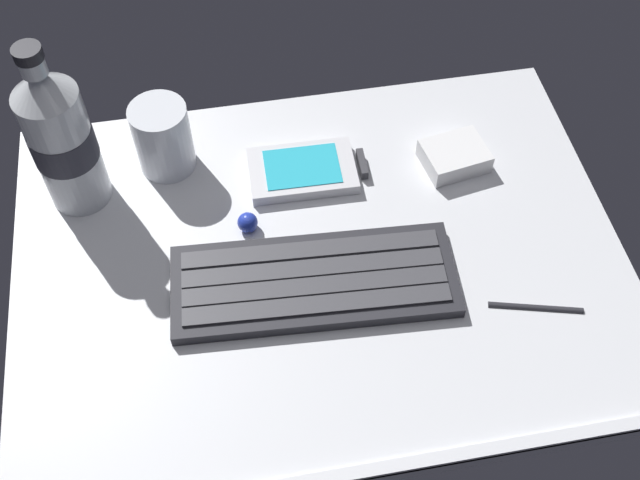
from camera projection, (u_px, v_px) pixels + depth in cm
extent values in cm
cube|color=silver|center=(320.00, 262.00, 82.44)|extent=(64.00, 48.00, 2.00)
cube|color=silver|center=(367.00, 470.00, 67.86)|extent=(64.00, 1.20, 0.80)
cube|color=#232328|center=(314.00, 281.00, 78.98)|extent=(29.65, 12.84, 1.40)
cube|color=#3D3D42|center=(311.00, 250.00, 80.20)|extent=(26.75, 3.71, 0.30)
cube|color=#3D3D42|center=(313.00, 268.00, 78.93)|extent=(26.75, 3.71, 0.30)
cube|color=#3D3D42|center=(315.00, 286.00, 77.65)|extent=(26.75, 3.71, 0.30)
cube|color=#3D3D42|center=(318.00, 305.00, 76.38)|extent=(26.75, 3.71, 0.30)
cube|color=silver|center=(307.00, 170.00, 87.72)|extent=(12.19, 7.90, 1.40)
cube|color=#2DB7D1|center=(306.00, 166.00, 87.11)|extent=(8.55, 6.14, 0.10)
cube|color=#333338|center=(362.00, 164.00, 88.28)|extent=(0.90, 3.82, 1.12)
cylinder|color=silver|center=(163.00, 138.00, 85.81)|extent=(6.40, 6.40, 8.50)
cylinder|color=red|center=(164.00, 144.00, 86.61)|extent=(5.50, 5.50, 6.12)
cylinder|color=silver|center=(65.00, 148.00, 80.52)|extent=(6.60, 6.60, 15.00)
cone|color=silver|center=(40.00, 84.00, 73.29)|extent=(6.60, 6.60, 2.80)
cylinder|color=silver|center=(33.00, 66.00, 71.42)|extent=(2.51, 2.51, 1.80)
cylinder|color=black|center=(28.00, 53.00, 70.20)|extent=(2.77, 2.77, 1.20)
cylinder|color=#2D2D38|center=(63.00, 143.00, 79.91)|extent=(6.73, 6.73, 3.80)
cube|color=white|center=(454.00, 156.00, 88.29)|extent=(7.85, 6.71, 2.40)
sphere|color=#2338B2|center=(248.00, 222.00, 82.89)|extent=(2.20, 2.20, 2.20)
cylinder|color=#26262B|center=(536.00, 306.00, 77.67)|extent=(9.37, 3.08, 0.70)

